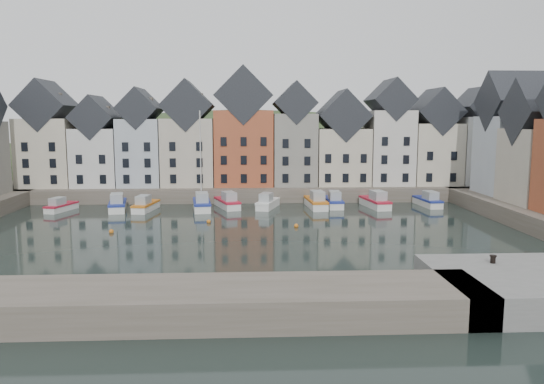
{
  "coord_description": "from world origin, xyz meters",
  "views": [
    {
      "loc": [
        0.46,
        -53.12,
        12.11
      ],
      "look_at": [
        3.32,
        6.0,
        3.88
      ],
      "focal_mm": 35.0,
      "sensor_mm": 36.0,
      "label": 1
    }
  ],
  "objects": [
    {
      "name": "boat_g",
      "position": [
        9.93,
        17.81,
        0.8
      ],
      "size": [
        2.64,
        7.12,
        2.68
      ],
      "rotation": [
        0.0,
        0.0,
        0.07
      ],
      "color": "silver",
      "rests_on": "ground"
    },
    {
      "name": "boat_j",
      "position": [
        25.66,
        18.46,
        0.72
      ],
      "size": [
        2.47,
        6.4,
        2.4
      ],
      "rotation": [
        0.0,
        0.0,
        0.09
      ],
      "color": "silver",
      "rests_on": "ground"
    },
    {
      "name": "ground",
      "position": [
        0.0,
        0.0,
        0.0
      ],
      "size": [
        260.0,
        260.0,
        0.0
      ],
      "primitive_type": "plane",
      "color": "black",
      "rests_on": "ground"
    },
    {
      "name": "far_quay",
      "position": [
        0.0,
        30.0,
        1.0
      ],
      "size": [
        90.0,
        16.0,
        2.0
      ],
      "primitive_type": "cube",
      "color": "#544D40",
      "rests_on": "ground"
    },
    {
      "name": "boat_i",
      "position": [
        18.09,
        17.68,
        0.79
      ],
      "size": [
        3.14,
        7.15,
        2.65
      ],
      "rotation": [
        0.0,
        0.0,
        0.15
      ],
      "color": "silver",
      "rests_on": "ground"
    },
    {
      "name": "far_terrace",
      "position": [
        3.21,
        28.0,
        8.88
      ],
      "size": [
        72.37,
        8.16,
        17.78
      ],
      "color": "beige",
      "rests_on": "far_quay"
    },
    {
      "name": "boat_c",
      "position": [
        -12.9,
        16.56,
        0.7
      ],
      "size": [
        2.87,
        6.39,
        2.37
      ],
      "rotation": [
        0.0,
        0.0,
        -0.16
      ],
      "color": "silver",
      "rests_on": "ground"
    },
    {
      "name": "near_wall",
      "position": [
        -10.0,
        -22.0,
        1.0
      ],
      "size": [
        50.0,
        6.0,
        2.0
      ],
      "primitive_type": "cube",
      "color": "#544D40",
      "rests_on": "ground"
    },
    {
      "name": "mooring_buoys",
      "position": [
        -4.0,
        5.33,
        0.15
      ],
      "size": [
        20.5,
        5.5,
        0.5
      ],
      "color": "#C76817",
      "rests_on": "ground"
    },
    {
      "name": "hillside",
      "position": [
        0.02,
        56.0,
        -17.96
      ],
      "size": [
        153.6,
        70.4,
        64.0
      ],
      "color": "#23381C",
      "rests_on": "ground"
    },
    {
      "name": "boat_b",
      "position": [
        -16.65,
        17.0,
        0.78
      ],
      "size": [
        3.33,
        7.05,
        2.6
      ],
      "rotation": [
        0.0,
        0.0,
        0.19
      ],
      "color": "silver",
      "rests_on": "ground"
    },
    {
      "name": "boat_f",
      "position": [
        3.29,
        17.92,
        0.7
      ],
      "size": [
        3.68,
        6.45,
        2.37
      ],
      "rotation": [
        0.0,
        0.0,
        -0.31
      ],
      "color": "silver",
      "rests_on": "ground"
    },
    {
      "name": "boat_a",
      "position": [
        -24.02,
        16.88,
        0.62
      ],
      "size": [
        3.15,
        5.67,
        2.08
      ],
      "rotation": [
        0.0,
        0.0,
        -0.29
      ],
      "color": "silver",
      "rests_on": "ground"
    },
    {
      "name": "boat_e",
      "position": [
        -2.15,
        18.42,
        0.75
      ],
      "size": [
        4.0,
        6.88,
        2.53
      ],
      "rotation": [
        0.0,
        0.0,
        0.32
      ],
      "color": "silver",
      "rests_on": "ground"
    },
    {
      "name": "boat_h",
      "position": [
        12.45,
        18.59,
        0.74
      ],
      "size": [
        2.08,
        6.52,
        2.5
      ],
      "rotation": [
        0.0,
        0.0,
        -0.01
      ],
      "color": "silver",
      "rests_on": "ground"
    },
    {
      "name": "mooring_bollard",
      "position": [
        17.77,
        -17.64,
        2.31
      ],
      "size": [
        0.48,
        0.48,
        0.56
      ],
      "color": "black",
      "rests_on": "near_quay"
    },
    {
      "name": "boat_d",
      "position": [
        -5.54,
        16.96,
        0.87
      ],
      "size": [
        3.02,
        7.22,
        13.39
      ],
      "rotation": [
        0.0,
        0.0,
        0.12
      ],
      "color": "silver",
      "rests_on": "ground"
    }
  ]
}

